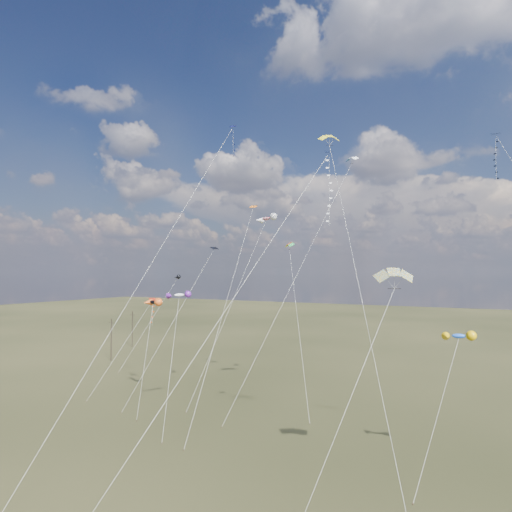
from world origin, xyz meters
The scene contains 18 objects.
ground centered at (0.00, 0.00, 0.00)m, with size 400.00×400.00×0.00m, color black.
utility_pole_near centered at (-38.00, 30.00, 4.09)m, with size 1.40×0.20×8.00m.
utility_pole_far centered at (-46.00, 44.00, 4.09)m, with size 1.40×0.20×8.00m.
diamond_black_high centered at (28.45, 26.23, 28.79)m, with size 14.22×24.48×33.75m.
diamond_navy_tall centered at (-2.63, 13.64, 30.79)m, with size 1.04×31.52×36.17m.
diamond_black_mid centered at (-7.94, 15.45, 15.39)m, with size 6.68×11.65×20.37m.
diamond_red_low centered at (-16.33, 16.26, 10.73)m, with size 4.52×8.90×13.20m.
diamond_navy_right centered at (13.42, 5.60, 23.55)m, with size 10.57×20.16×28.28m.
diamond_orange_center centered at (-0.87, 14.97, 18.50)m, with size 3.37×19.34×26.03m.
parafoil_yellow centered at (10.22, 17.52, 32.92)m, with size 13.33×19.92×33.75m.
parafoil_blue_white centered at (6.06, 40.01, 35.73)m, with size 6.59×32.70×36.61m.
parafoil_striped centered at (20.57, 2.68, 16.90)m, with size 6.09×10.87×17.70m.
parafoil_tricolor centered at (0.49, 27.45, 20.94)m, with size 9.59×14.48×21.62m.
novelty_black_orange centered at (-13.81, 14.10, 12.81)m, with size 6.53×9.28×13.42m.
novelty_orange_black centered at (-25.58, 34.22, 15.90)m, with size 4.64×12.55×16.43m.
novelty_white_purple centered at (-6.14, 9.99, 14.12)m, with size 5.37×9.57×14.63m.
novelty_redwhite_stripe centered at (-2.86, 26.41, 24.81)m, with size 4.79×16.87×25.52m.
novelty_blue_yellow centered at (24.60, 9.10, 11.40)m, with size 3.85×8.45×11.93m.
Camera 1 is at (28.06, -33.69, 16.95)m, focal length 32.00 mm.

